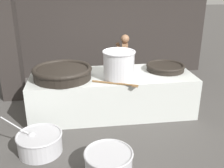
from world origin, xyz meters
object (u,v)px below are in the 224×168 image
object	(u,v)px
giant_wok_near	(62,72)
stock_pot	(119,65)
prep_bowl_meat	(109,161)
prep_bowl_vegetables	(40,142)
cook	(124,62)
giant_wok_far	(165,67)

from	to	relation	value
giant_wok_near	stock_pot	distance (m)	1.27
prep_bowl_meat	prep_bowl_vegetables	bearing A→B (deg)	147.92
giant_wok_near	prep_bowl_vegetables	xyz separation A→B (m)	(-0.43, -1.35, -0.89)
stock_pot	prep_bowl_vegetables	bearing A→B (deg)	-145.70
cook	prep_bowl_vegetables	distance (m)	3.44
giant_wok_near	cook	bearing A→B (deg)	38.48
stock_pot	prep_bowl_vegetables	distance (m)	2.29
stock_pot	cook	xyz separation A→B (m)	(0.41, 1.52, -0.40)
giant_wok_near	stock_pot	xyz separation A→B (m)	(1.24, -0.21, 0.19)
giant_wok_far	prep_bowl_meat	distance (m)	3.00
cook	prep_bowl_vegetables	bearing A→B (deg)	62.04
giant_wok_near	stock_pot	world-z (taller)	stock_pot
stock_pot	cook	distance (m)	1.63
prep_bowl_vegetables	cook	bearing A→B (deg)	52.00
prep_bowl_vegetables	giant_wok_near	bearing A→B (deg)	72.40
giant_wok_near	giant_wok_far	xyz separation A→B (m)	(2.47, 0.24, -0.06)
stock_pot	giant_wok_near	bearing A→B (deg)	170.31
giant_wok_near	prep_bowl_meat	xyz separation A→B (m)	(0.77, -2.09, -0.88)
prep_bowl_meat	giant_wok_near	bearing A→B (deg)	110.11
giant_wok_near	prep_bowl_vegetables	bearing A→B (deg)	-107.60
cook	prep_bowl_meat	xyz separation A→B (m)	(-0.88, -3.40, -0.68)
giant_wok_far	prep_bowl_vegetables	xyz separation A→B (m)	(-2.89, -1.59, -0.83)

